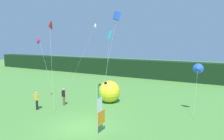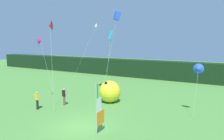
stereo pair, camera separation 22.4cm
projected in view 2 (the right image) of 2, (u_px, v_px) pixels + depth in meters
name	position (u px, v px, depth m)	size (l,w,h in m)	color
ground_plane	(79.00, 127.00, 15.41)	(120.00, 120.00, 0.00)	#518E3D
distant_treeline	(162.00, 70.00, 34.89)	(80.00, 2.40, 3.10)	black
banner_flag	(99.00, 110.00, 13.87)	(0.06, 1.03, 3.61)	#B7B7BC
person_near_banner	(37.00, 100.00, 19.23)	(0.55, 0.48, 1.69)	black
person_mid_field	(64.00, 96.00, 20.50)	(0.55, 0.48, 1.73)	brown
inflatable_balloon	(110.00, 91.00, 21.48)	(2.31, 2.31, 2.31)	yellow
kite_red_delta_0	(50.00, 26.00, 19.82)	(2.17, 2.19, 8.32)	brown
kite_magenta_delta_1	(40.00, 41.00, 20.63)	(1.97, 0.76, 6.80)	brown
kite_white_delta_2	(95.00, 27.00, 24.59)	(3.88, 1.66, 8.50)	brown
kite_blue_box_3	(117.00, 16.00, 18.79)	(1.67, 1.61, 9.07)	brown
kite_blue_delta_4	(198.00, 69.00, 17.18)	(0.87, 1.20, 4.51)	brown
kite_cyan_diamond_5	(110.00, 37.00, 25.45)	(0.83, 1.75, 7.67)	brown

